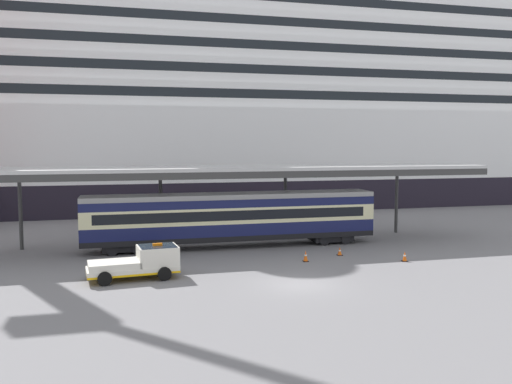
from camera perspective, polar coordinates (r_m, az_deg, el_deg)
ground_plane at (r=30.69m, az=4.58°, el=-9.75°), size 400.00×400.00×0.00m
cruise_ship at (r=70.36m, az=-19.47°, el=9.72°), size 169.49×23.59×41.20m
platform_canopy at (r=40.92m, az=-2.68°, el=2.37°), size 41.04×5.63×6.11m
train_carriage at (r=40.87m, az=-2.54°, el=-2.66°), size 22.07×2.81×4.11m
service_truck at (r=32.42m, az=-12.01°, el=-7.23°), size 5.37×2.65×2.02m
traffic_cone_near at (r=36.36m, az=5.28°, el=-6.77°), size 0.36×0.36×0.75m
traffic_cone_mid at (r=37.59m, az=15.48°, el=-6.59°), size 0.36×0.36×0.69m
traffic_cone_far at (r=38.59m, az=8.86°, el=-6.23°), size 0.36×0.36×0.60m
quay_bollard at (r=36.66m, az=-11.09°, el=-6.52°), size 0.48×0.48×0.96m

